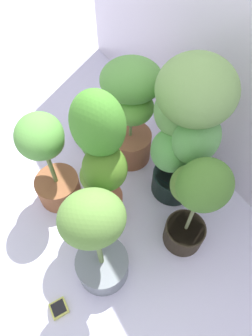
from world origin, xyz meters
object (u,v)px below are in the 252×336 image
potted_plant_back_center (186,125)px  potted_plant_center (101,158)px  potted_plant_back_left (130,108)px  potted_plant_front_left (49,160)px  potted_plant_front_right (97,238)px  hygrometer_box (59,308)px  potted_plant_back_right (194,202)px  floor_fan (85,115)px

potted_plant_back_center → potted_plant_center: potted_plant_back_center is taller
potted_plant_center → potted_plant_back_left: 0.48m
potted_plant_back_center → potted_plant_front_left: bearing=-118.4°
potted_plant_center → potted_plant_front_right: size_ratio=1.20×
potted_plant_back_center → hygrometer_box: (0.28, -0.90, -0.57)m
potted_plant_back_left → potted_plant_back_right: potted_plant_back_left is taller
hygrometer_box → potted_plant_front_left: bearing=68.0°
potted_plant_back_center → potted_plant_front_left: (-0.33, -0.62, -0.23)m
potted_plant_back_left → potted_plant_front_right: bearing=-42.3°
potted_plant_front_right → potted_plant_center: bearing=146.6°
potted_plant_front_right → potted_plant_back_right: size_ratio=1.08×
potted_plant_front_right → potted_plant_back_right: (0.08, 0.47, 0.01)m
hygrometer_box → potted_plant_back_center: bearing=19.7°
potted_plant_front_right → potted_plant_front_left: potted_plant_front_right is taller
potted_plant_center → hygrometer_box: (0.34, -0.46, -0.54)m
potted_plant_back_center → potted_plant_back_right: potted_plant_back_center is taller
potted_plant_back_center → potted_plant_center: size_ratio=1.03×
potted_plant_front_left → floor_fan: potted_plant_front_left is taller
potted_plant_back_right → floor_fan: potted_plant_back_right is taller
potted_plant_back_center → hygrometer_box: size_ratio=11.20×
floor_fan → potted_plant_back_right: bearing=81.4°
potted_plant_back_center → floor_fan: bearing=-158.7°
hygrometer_box → floor_fan: 1.16m
potted_plant_front_right → potted_plant_back_right: potted_plant_front_right is taller
potted_plant_back_center → potted_plant_front_left: 0.74m
potted_plant_front_right → potted_plant_back_right: bearing=80.3°
potted_plant_center → hygrometer_box: 0.79m
potted_plant_center → potted_plant_front_left: size_ratio=1.37×
potted_plant_front_left → floor_fan: 0.50m
potted_plant_front_left → hygrometer_box: bearing=-24.3°
potted_plant_front_right → hygrometer_box: (0.08, -0.29, -0.39)m
potted_plant_back_center → potted_plant_back_left: bearing=-167.9°
potted_plant_back_right → hygrometer_box: bearing=-90.3°
potted_plant_front_left → potted_plant_center: bearing=34.3°
hygrometer_box → potted_plant_back_left: bearing=41.1°
floor_fan → hygrometer_box: bearing=40.2°
potted_plant_back_center → potted_plant_back_right: 0.36m
potted_plant_front_right → floor_fan: size_ratio=2.13×
potted_plant_back_right → potted_plant_front_right: bearing=-99.7°
potted_plant_center → hygrometer_box: bearing=-53.6°
potted_plant_back_left → potted_plant_back_center: bearing=12.1°
potted_plant_back_center → potted_plant_center: (-0.06, -0.43, -0.03)m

